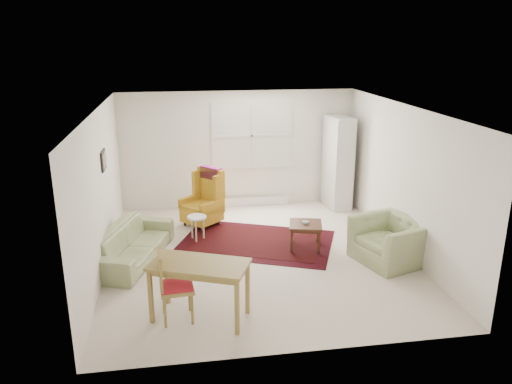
{
  "coord_description": "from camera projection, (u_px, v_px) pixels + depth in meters",
  "views": [
    {
      "loc": [
        -1.27,
        -7.67,
        3.58
      ],
      "look_at": [
        0.0,
        0.3,
        1.05
      ],
      "focal_mm": 35.0,
      "sensor_mm": 36.0,
      "label": 1
    }
  ],
  "objects": [
    {
      "name": "coffee_table",
      "position": [
        305.0,
        235.0,
        8.76
      ],
      "size": [
        0.67,
        0.67,
        0.46
      ],
      "primitive_type": null,
      "rotation": [
        0.0,
        0.0,
        -0.24
      ],
      "color": "#442315",
      "rests_on": "ground"
    },
    {
      "name": "sofa",
      "position": [
        132.0,
        237.0,
        8.23
      ],
      "size": [
        1.38,
        2.14,
        0.81
      ],
      "primitive_type": "imported",
      "rotation": [
        0.0,
        0.0,
        1.25
      ],
      "color": "#94A06B",
      "rests_on": "ground"
    },
    {
      "name": "stool",
      "position": [
        197.0,
        228.0,
        9.09
      ],
      "size": [
        0.44,
        0.44,
        0.47
      ],
      "primitive_type": null,
      "rotation": [
        0.0,
        0.0,
        0.3
      ],
      "color": "white",
      "rests_on": "ground"
    },
    {
      "name": "cabinet",
      "position": [
        338.0,
        163.0,
        10.69
      ],
      "size": [
        0.51,
        0.84,
        1.98
      ],
      "primitive_type": null,
      "rotation": [
        0.0,
        0.0,
        0.13
      ],
      "color": "silver",
      "rests_on": "ground"
    },
    {
      "name": "desk_chair",
      "position": [
        177.0,
        286.0,
        6.46
      ],
      "size": [
        0.46,
        0.46,
        0.97
      ],
      "primitive_type": null,
      "rotation": [
        0.0,
        0.0,
        1.64
      ],
      "color": "olive",
      "rests_on": "ground"
    },
    {
      "name": "desk",
      "position": [
        200.0,
        291.0,
        6.51
      ],
      "size": [
        1.4,
        1.06,
        0.8
      ],
      "primitive_type": null,
      "rotation": [
        0.0,
        0.0,
        -0.39
      ],
      "color": "olive",
      "rests_on": "ground"
    },
    {
      "name": "rug",
      "position": [
        256.0,
        242.0,
        9.05
      ],
      "size": [
        3.14,
        2.61,
        0.03
      ],
      "primitive_type": null,
      "rotation": [
        0.0,
        0.0,
        -0.39
      ],
      "color": "black",
      "rests_on": "ground"
    },
    {
      "name": "wingback_chair",
      "position": [
        201.0,
        198.0,
        9.72
      ],
      "size": [
        0.95,
        0.95,
        1.13
      ],
      "primitive_type": null,
      "rotation": [
        0.0,
        0.0,
        -0.83
      ],
      "color": "#C08D1D",
      "rests_on": "ground"
    },
    {
      "name": "room",
      "position": [
        258.0,
        182.0,
        8.32
      ],
      "size": [
        5.04,
        5.54,
        2.51
      ],
      "color": "beige",
      "rests_on": "ground"
    },
    {
      "name": "armchair",
      "position": [
        390.0,
        237.0,
        8.18
      ],
      "size": [
        1.26,
        1.35,
        0.86
      ],
      "primitive_type": "imported",
      "rotation": [
        0.0,
        0.0,
        -1.25
      ],
      "color": "#94A06B",
      "rests_on": "ground"
    }
  ]
}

